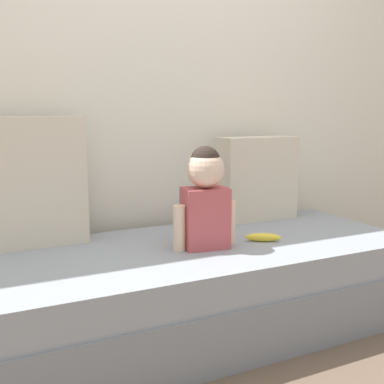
# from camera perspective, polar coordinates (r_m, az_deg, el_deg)

# --- Properties ---
(ground_plane) EXTENTS (12.00, 12.00, 0.00)m
(ground_plane) POSITION_cam_1_polar(r_m,az_deg,el_deg) (2.31, -0.96, -16.36)
(ground_plane) COLOR brown
(back_wall) EXTENTS (5.44, 0.10, 2.34)m
(back_wall) POSITION_cam_1_polar(r_m,az_deg,el_deg) (2.60, -6.42, 13.04)
(back_wall) COLOR silver
(back_wall) RESTS_ON ground
(couch) EXTENTS (2.24, 0.86, 0.41)m
(couch) POSITION_cam_1_polar(r_m,az_deg,el_deg) (2.23, -0.98, -11.72)
(couch) COLOR gray
(couch) RESTS_ON ground
(throw_pillow_left) EXTENTS (0.50, 0.16, 0.59)m
(throw_pillow_left) POSITION_cam_1_polar(r_m,az_deg,el_deg) (2.25, -19.10, 1.13)
(throw_pillow_left) COLOR beige
(throw_pillow_left) RESTS_ON couch
(throw_pillow_right) EXTENTS (0.45, 0.16, 0.47)m
(throw_pillow_right) POSITION_cam_1_polar(r_m,az_deg,el_deg) (2.70, 7.91, 1.64)
(throw_pillow_right) COLOR beige
(throw_pillow_right) RESTS_ON couch
(toddler) EXTENTS (0.31, 0.17, 0.46)m
(toddler) POSITION_cam_1_polar(r_m,az_deg,el_deg) (2.10, 1.60, -0.50)
(toddler) COLOR #B24C51
(toddler) RESTS_ON couch
(banana) EXTENTS (0.17, 0.12, 0.04)m
(banana) POSITION_cam_1_polar(r_m,az_deg,el_deg) (2.27, 8.58, -5.43)
(banana) COLOR yellow
(banana) RESTS_ON couch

